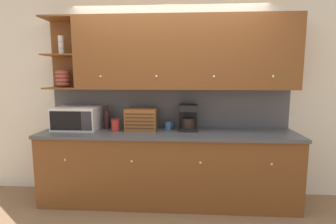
# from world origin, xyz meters

# --- Properties ---
(ground_plane) EXTENTS (24.00, 24.00, 0.00)m
(ground_plane) POSITION_xyz_m (0.00, 0.00, 0.00)
(ground_plane) COLOR #896647
(wall_back) EXTENTS (5.54, 0.06, 2.60)m
(wall_back) POSITION_xyz_m (0.00, 0.03, 1.30)
(wall_back) COLOR silver
(wall_back) RESTS_ON ground_plane
(counter_unit) EXTENTS (3.16, 0.65, 0.91)m
(counter_unit) POSITION_xyz_m (0.00, -0.31, 0.46)
(counter_unit) COLOR brown
(counter_unit) RESTS_ON ground_plane
(backsplash_panel) EXTENTS (3.14, 0.01, 0.52)m
(backsplash_panel) POSITION_xyz_m (0.00, -0.01, 1.17)
(backsplash_panel) COLOR #4C4C51
(backsplash_panel) RESTS_ON counter_unit
(upper_cabinets) EXTENTS (3.14, 0.36, 0.89)m
(upper_cabinets) POSITION_xyz_m (0.16, -0.17, 1.87)
(upper_cabinets) COLOR brown
(upper_cabinets) RESTS_ON backsplash_panel
(microwave) EXTENTS (0.56, 0.41, 0.29)m
(microwave) POSITION_xyz_m (-1.17, -0.23, 1.06)
(microwave) COLOR silver
(microwave) RESTS_ON counter_unit
(wine_bottle) EXTENTS (0.08, 0.08, 0.31)m
(wine_bottle) POSITION_xyz_m (-0.81, -0.16, 1.05)
(wine_bottle) COLOR black
(wine_bottle) RESTS_ON counter_unit
(storage_canister) EXTENTS (0.11, 0.11, 0.15)m
(storage_canister) POSITION_xyz_m (-0.65, -0.30, 0.99)
(storage_canister) COLOR #B22D28
(storage_canister) RESTS_ON counter_unit
(bread_box) EXTENTS (0.39, 0.28, 0.28)m
(bread_box) POSITION_xyz_m (-0.34, -0.23, 1.05)
(bread_box) COLOR brown
(bread_box) RESTS_ON counter_unit
(mug) EXTENTS (0.11, 0.09, 0.10)m
(mug) POSITION_xyz_m (0.00, -0.15, 0.96)
(mug) COLOR #38669E
(mug) RESTS_ON counter_unit
(coffee_maker) EXTENTS (0.23, 0.27, 0.33)m
(coffee_maker) POSITION_xyz_m (0.26, -0.17, 1.08)
(coffee_maker) COLOR black
(coffee_maker) RESTS_ON counter_unit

